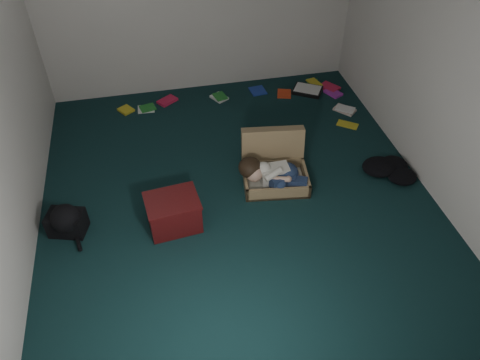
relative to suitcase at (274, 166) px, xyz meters
name	(u,v)px	position (x,y,z in m)	size (l,w,h in m)	color
floor	(237,195)	(-0.46, -0.21, -0.15)	(4.50, 4.50, 0.00)	#0E2829
wall_front	(326,311)	(-0.46, -2.46, 1.15)	(4.50, 4.50, 0.00)	silver
wall_right	(445,64)	(1.54, -0.21, 1.15)	(4.50, 4.50, 0.00)	silver
suitcase	(274,166)	(0.00, 0.00, 0.00)	(0.76, 0.75, 0.50)	#997D54
person	(272,174)	(-0.07, -0.16, 0.04)	(0.72, 0.42, 0.31)	beige
maroon_bin	(173,213)	(-1.14, -0.49, 0.02)	(0.54, 0.45, 0.35)	#490E10
backpack	(67,222)	(-2.16, -0.35, -0.02)	(0.42, 0.34, 0.25)	black
clothing_pile	(390,171)	(1.24, -0.26, -0.08)	(0.43, 0.35, 0.14)	black
paper_tray	(307,90)	(0.92, 1.58, -0.12)	(0.47, 0.44, 0.05)	black
book_scatter	(261,100)	(0.24, 1.51, -0.14)	(3.02, 1.27, 0.02)	gold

